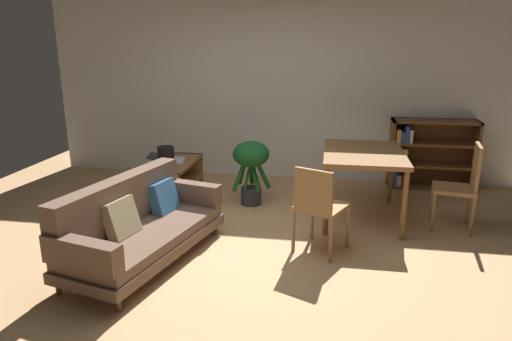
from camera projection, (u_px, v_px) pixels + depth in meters
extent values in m
plane|color=tan|center=(244.00, 253.00, 4.47)|extent=(8.16, 8.16, 0.00)
cube|color=silver|center=(278.00, 87.00, 6.66)|extent=(6.80, 0.10, 2.70)
cylinder|color=#56351E|center=(216.00, 229.00, 4.88)|extent=(0.04, 0.04, 0.12)
cylinder|color=#56351E|center=(118.00, 304.00, 3.50)|extent=(0.04, 0.04, 0.12)
cylinder|color=#56351E|center=(168.00, 221.00, 5.11)|extent=(0.04, 0.04, 0.12)
cylinder|color=#56351E|center=(58.00, 288.00, 3.73)|extent=(0.04, 0.04, 0.12)
cube|color=brown|center=(147.00, 244.00, 4.27)|extent=(1.13, 1.86, 0.10)
cube|color=brown|center=(146.00, 234.00, 4.25)|extent=(1.09, 1.78, 0.10)
cube|color=brown|center=(120.00, 202.00, 4.28)|extent=(0.58, 1.66, 0.46)
cube|color=brown|center=(190.00, 192.00, 4.90)|extent=(0.72, 0.31, 0.23)
cube|color=brown|center=(82.00, 253.00, 3.50)|extent=(0.72, 0.31, 0.23)
cube|color=tan|center=(121.00, 218.00, 4.09)|extent=(0.28, 0.38, 0.36)
cube|color=#336093|center=(163.00, 197.00, 4.66)|extent=(0.27, 0.36, 0.34)
cube|color=brown|center=(186.00, 172.00, 6.25)|extent=(0.48, 0.04, 0.54)
cube|color=brown|center=(161.00, 195.00, 5.33)|extent=(0.48, 0.04, 0.54)
cube|color=brown|center=(174.00, 185.00, 5.80)|extent=(0.48, 0.97, 0.04)
cube|color=brown|center=(173.00, 164.00, 5.72)|extent=(0.48, 1.01, 0.04)
cube|color=brown|center=(175.00, 201.00, 5.86)|extent=(0.48, 0.97, 0.04)
cube|color=silver|center=(175.00, 160.00, 5.77)|extent=(0.29, 0.37, 0.02)
cube|color=black|center=(157.00, 157.00, 5.75)|extent=(0.27, 0.36, 0.08)
cylinder|color=black|center=(166.00, 156.00, 5.53)|extent=(0.20, 0.20, 0.24)
cylinder|color=slate|center=(166.00, 152.00, 5.51)|extent=(0.11, 0.11, 0.01)
cylinder|color=#333338|center=(251.00, 196.00, 5.79)|extent=(0.26, 0.26, 0.21)
cylinder|color=#195623|center=(260.00, 169.00, 5.69)|extent=(0.28, 0.10, 0.52)
cylinder|color=#195623|center=(255.00, 172.00, 5.73)|extent=(0.13, 0.10, 0.41)
cylinder|color=#195623|center=(251.00, 171.00, 5.81)|extent=(0.08, 0.26, 0.41)
cylinder|color=#195623|center=(245.00, 165.00, 5.77)|extent=(0.21, 0.19, 0.58)
cylinder|color=#195623|center=(242.00, 169.00, 5.63)|extent=(0.24, 0.21, 0.57)
cylinder|color=#195623|center=(248.00, 175.00, 5.65)|extent=(0.09, 0.16, 0.39)
cylinder|color=#195623|center=(255.00, 178.00, 5.64)|extent=(0.17, 0.19, 0.35)
ellipsoid|color=#195623|center=(251.00, 154.00, 5.64)|extent=(0.45, 0.45, 0.32)
cylinder|color=brown|center=(328.00, 172.00, 5.87)|extent=(0.06, 0.06, 0.75)
cylinder|color=brown|center=(326.00, 202.00, 4.79)|extent=(0.06, 0.06, 0.75)
cylinder|color=brown|center=(391.00, 175.00, 5.75)|extent=(0.06, 0.06, 0.75)
cylinder|color=brown|center=(404.00, 206.00, 4.67)|extent=(0.06, 0.06, 0.75)
cube|color=brown|center=(364.00, 154.00, 5.16)|extent=(0.89, 1.24, 0.05)
cylinder|color=olive|center=(312.00, 219.00, 4.75)|extent=(0.04, 0.04, 0.43)
cylinder|color=olive|center=(348.00, 227.00, 4.54)|extent=(0.04, 0.04, 0.43)
cylinder|color=olive|center=(293.00, 231.00, 4.44)|extent=(0.04, 0.04, 0.43)
cylinder|color=olive|center=(331.00, 241.00, 4.23)|extent=(0.04, 0.04, 0.43)
cube|color=olive|center=(322.00, 207.00, 4.43)|extent=(0.57, 0.57, 0.04)
cube|color=olive|center=(313.00, 190.00, 4.21)|extent=(0.37, 0.20, 0.40)
cylinder|color=olive|center=(433.00, 213.00, 4.91)|extent=(0.04, 0.04, 0.43)
cylinder|color=olive|center=(432.00, 202.00, 5.24)|extent=(0.04, 0.04, 0.43)
cylinder|color=olive|center=(472.00, 217.00, 4.79)|extent=(0.04, 0.04, 0.43)
cylinder|color=olive|center=(468.00, 206.00, 5.13)|extent=(0.04, 0.04, 0.43)
cube|color=olive|center=(454.00, 189.00, 4.95)|extent=(0.48, 0.46, 0.04)
cube|color=olive|center=(476.00, 167.00, 4.82)|extent=(0.09, 0.36, 0.48)
cube|color=brown|center=(391.00, 153.00, 6.42)|extent=(0.04, 0.34, 0.96)
cube|color=brown|center=(474.00, 156.00, 6.25)|extent=(0.04, 0.34, 0.96)
cube|color=brown|center=(436.00, 121.00, 6.21)|extent=(1.14, 0.34, 0.04)
cube|color=brown|center=(429.00, 186.00, 6.46)|extent=(1.14, 0.34, 0.04)
cube|color=brown|center=(430.00, 152.00, 6.48)|extent=(1.11, 0.04, 0.96)
cube|color=brown|center=(431.00, 165.00, 6.38)|extent=(1.11, 0.33, 0.04)
cube|color=brown|center=(433.00, 143.00, 6.29)|extent=(1.11, 0.33, 0.04)
cube|color=#2D5199|center=(394.00, 176.00, 6.49)|extent=(0.05, 0.28, 0.22)
cube|color=silver|center=(398.00, 179.00, 6.48)|extent=(0.07, 0.22, 0.15)
cube|color=red|center=(402.00, 179.00, 6.48)|extent=(0.03, 0.28, 0.14)
cube|color=gold|center=(396.00, 157.00, 6.41)|extent=(0.06, 0.27, 0.18)
cube|color=orange|center=(399.00, 157.00, 6.39)|extent=(0.03, 0.25, 0.18)
cube|color=gold|center=(403.00, 155.00, 6.38)|extent=(0.07, 0.26, 0.22)
cube|color=gold|center=(398.00, 135.00, 6.32)|extent=(0.06, 0.25, 0.18)
cube|color=#2D5199|center=(402.00, 136.00, 6.31)|extent=(0.05, 0.25, 0.15)
cube|color=#2D5199|center=(406.00, 133.00, 6.30)|extent=(0.04, 0.28, 0.23)
cube|color=silver|center=(410.00, 135.00, 6.29)|extent=(0.05, 0.24, 0.18)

